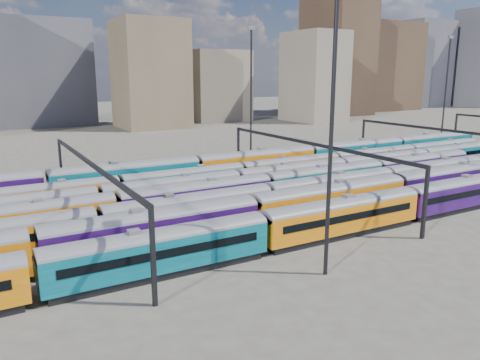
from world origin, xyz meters
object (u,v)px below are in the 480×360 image
rake_1 (396,186)px  rake_2 (331,186)px  mast_2 (332,115)px  rake_0 (409,200)px

rake_1 → rake_2: rake_1 is taller
rake_1 → mast_2: size_ratio=5.13×
rake_2 → mast_2: (-15.08, -17.00, 11.33)m
rake_0 → mast_2: 22.74m
rake_0 → mast_2: (-18.45, -7.00, 11.31)m
mast_2 → rake_1: bearing=28.9°
rake_2 → mast_2: mast_2 is taller
rake_0 → rake_2: (-3.37, 10.00, -0.03)m
rake_0 → rake_1: 5.98m
rake_2 → mast_2: size_ratio=5.57×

